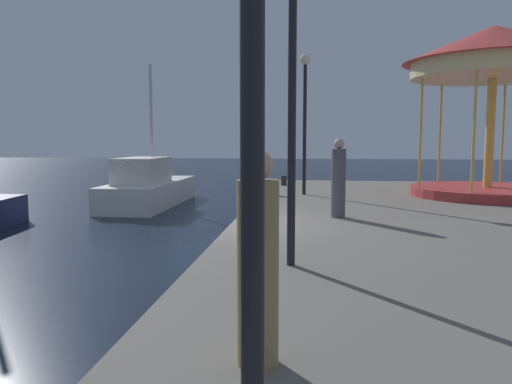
# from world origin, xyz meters

# --- Properties ---
(ground_plane) EXTENTS (120.00, 120.00, 0.00)m
(ground_plane) POSITION_xyz_m (0.00, 0.00, 0.00)
(ground_plane) COLOR black
(sailboat_white) EXTENTS (2.18, 6.54, 5.69)m
(sailboat_white) POSITION_xyz_m (-4.77, 8.41, 0.73)
(sailboat_white) COLOR white
(sailboat_white) RESTS_ON ground
(carousel) EXTENTS (5.68, 5.68, 5.48)m
(carousel) POSITION_xyz_m (7.52, 6.10, 4.91)
(carousel) COLOR #B23333
(carousel) RESTS_ON quay_dock
(lamp_post_mid_promenade) EXTENTS (0.36, 0.36, 4.64)m
(lamp_post_mid_promenade) POSITION_xyz_m (1.47, -3.59, 3.94)
(lamp_post_mid_promenade) COLOR black
(lamp_post_mid_promenade) RESTS_ON quay_dock
(lamp_post_far_end) EXTENTS (0.36, 0.36, 4.68)m
(lamp_post_far_end) POSITION_xyz_m (1.53, 5.98, 3.96)
(lamp_post_far_end) COLOR black
(lamp_post_far_end) RESTS_ON quay_dock
(bollard_south) EXTENTS (0.24, 0.24, 0.40)m
(bollard_south) POSITION_xyz_m (0.66, 9.30, 1.00)
(bollard_south) COLOR #2D2D33
(bollard_south) RESTS_ON quay_dock
(bollard_center) EXTENTS (0.24, 0.24, 0.40)m
(bollard_center) POSITION_xyz_m (0.54, 5.57, 1.00)
(bollard_center) COLOR #2D2D33
(bollard_center) RESTS_ON quay_dock
(person_far_corner) EXTENTS (0.34, 0.34, 1.87)m
(person_far_corner) POSITION_xyz_m (2.40, 1.07, 1.68)
(person_far_corner) COLOR #514C56
(person_far_corner) RESTS_ON quay_dock
(person_by_the_water) EXTENTS (0.34, 0.34, 1.76)m
(person_by_the_water) POSITION_xyz_m (1.33, -6.85, 1.63)
(person_by_the_water) COLOR #937A4C
(person_by_the_water) RESTS_ON quay_dock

